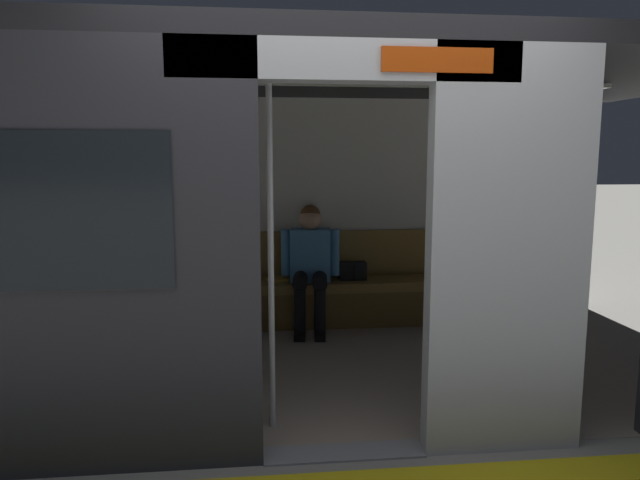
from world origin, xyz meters
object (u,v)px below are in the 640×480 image
(bench_seat, at_px, (306,292))
(grab_pole_door, at_px, (271,250))
(train_car, at_px, (312,168))
(book, at_px, (276,279))
(person_seated, at_px, (310,259))
(handbag, at_px, (352,271))

(bench_seat, bearing_deg, grab_pole_door, 79.67)
(train_car, height_order, book, train_car)
(person_seated, bearing_deg, bench_seat, -56.87)
(train_car, relative_size, grab_pole_door, 2.97)
(grab_pole_door, bearing_deg, book, -92.58)
(person_seated, xyz_separation_m, grab_pole_door, (0.41, 2.02, 0.42))
(book, bearing_deg, person_seated, 129.70)
(train_car, distance_m, book, 1.64)
(person_seated, relative_size, handbag, 4.47)
(train_car, distance_m, person_seated, 1.40)
(train_car, height_order, person_seated, train_car)
(book, bearing_deg, train_car, 72.29)
(person_seated, xyz_separation_m, book, (0.32, -0.13, -0.21))
(bench_seat, distance_m, book, 0.31)
(handbag, relative_size, grab_pole_door, 0.12)
(train_car, xyz_separation_m, grab_pole_door, (0.33, 0.93, -0.45))
(bench_seat, bearing_deg, handbag, -174.46)
(handbag, xyz_separation_m, grab_pole_door, (0.83, 2.11, 0.56))
(grab_pole_door, bearing_deg, train_car, -109.49)
(bench_seat, height_order, grab_pole_door, grab_pole_door)
(bench_seat, xyz_separation_m, book, (0.28, -0.07, 0.12))
(handbag, relative_size, book, 1.18)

